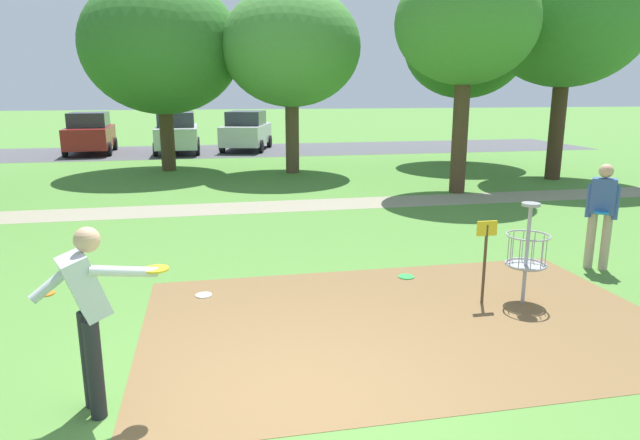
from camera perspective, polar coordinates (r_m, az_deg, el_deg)
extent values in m
plane|color=#518438|center=(5.45, -2.02, -18.12)|extent=(160.00, 160.00, 0.00)
cube|color=brown|center=(7.15, 8.83, -10.23)|extent=(6.47, 4.13, 0.01)
cylinder|color=#9E9EA3|center=(7.93, 20.47, -3.42)|extent=(0.05, 0.05, 1.35)
cylinder|color=#9E9EA3|center=(7.77, 20.88, 1.50)|extent=(0.24, 0.24, 0.04)
torus|color=#9E9EA3|center=(7.86, 20.63, -1.49)|extent=(0.58, 0.58, 0.02)
torus|color=#9E9EA3|center=(7.97, 20.39, -4.28)|extent=(0.55, 0.55, 0.03)
cylinder|color=#9E9EA3|center=(7.97, 20.38, -4.41)|extent=(0.48, 0.48, 0.02)
cylinder|color=gray|center=(8.04, 21.96, -2.77)|extent=(0.01, 0.01, 0.40)
cylinder|color=gray|center=(8.13, 21.15, -2.53)|extent=(0.01, 0.01, 0.40)
cylinder|color=gray|center=(8.14, 20.12, -2.43)|extent=(0.01, 0.01, 0.40)
cylinder|color=gray|center=(8.06, 19.23, -2.50)|extent=(0.01, 0.01, 0.40)
cylinder|color=gray|center=(7.93, 18.80, -2.72)|extent=(0.01, 0.01, 0.40)
cylinder|color=gray|center=(7.79, 19.02, -3.02)|extent=(0.01, 0.01, 0.40)
cylinder|color=gray|center=(7.70, 19.83, -3.27)|extent=(0.01, 0.01, 0.40)
cylinder|color=gray|center=(7.69, 20.92, -3.38)|extent=(0.01, 0.01, 0.40)
cylinder|color=gray|center=(7.77, 21.84, -3.30)|extent=(0.01, 0.01, 0.40)
cylinder|color=gray|center=(7.90, 22.23, -3.06)|extent=(0.01, 0.01, 0.40)
cylinder|color=#4C3823|center=(7.78, 16.55, -4.40)|extent=(0.04, 0.04, 1.10)
cube|color=gold|center=(7.65, 16.79, -0.82)|extent=(0.28, 0.03, 0.20)
cylinder|color=#232328|center=(5.57, -22.62, -13.11)|extent=(0.14, 0.14, 0.92)
cylinder|color=#232328|center=(5.37, -22.15, -14.06)|extent=(0.14, 0.14, 0.92)
cube|color=silver|center=(5.19, -23.11, -6.23)|extent=(0.49, 0.48, 0.60)
sphere|color=tan|center=(5.09, -22.85, -1.87)|extent=(0.22, 0.22, 0.22)
cylinder|color=silver|center=(5.06, -19.54, -5.01)|extent=(0.58, 0.30, 0.21)
cylinder|color=gold|center=(5.13, -16.48, -4.86)|extent=(0.22, 0.22, 0.02)
cylinder|color=silver|center=(5.30, -25.40, -5.50)|extent=(0.48, 0.26, 0.37)
cylinder|color=tan|center=(9.98, 27.30, -2.03)|extent=(0.14, 0.14, 0.92)
cylinder|color=tan|center=(9.98, 26.04, -1.89)|extent=(0.14, 0.14, 0.92)
cube|color=#385693|center=(9.83, 27.11, 2.21)|extent=(0.42, 0.40, 0.56)
sphere|color=tan|center=(9.77, 27.36, 4.51)|extent=(0.22, 0.22, 0.22)
cylinder|color=#385693|center=(9.82, 28.16, 1.59)|extent=(0.17, 0.18, 0.55)
cylinder|color=#385693|center=(9.83, 25.96, 1.83)|extent=(0.17, 0.18, 0.55)
cylinder|color=#1E93DB|center=(9.69, 26.95, 0.70)|extent=(0.22, 0.22, 0.02)
cylinder|color=white|center=(8.06, -11.86, -7.58)|extent=(0.23, 0.23, 0.02)
cylinder|color=orange|center=(8.85, -26.37, -6.79)|extent=(0.25, 0.25, 0.02)
cylinder|color=green|center=(8.73, 8.86, -5.79)|extent=(0.25, 0.25, 0.02)
cylinder|color=#4C3823|center=(16.01, 14.17, 8.33)|extent=(0.43, 0.43, 3.14)
ellipsoid|color=#428433|center=(16.05, 14.80, 19.02)|extent=(3.79, 3.79, 3.22)
cylinder|color=brown|center=(19.42, -2.87, 8.53)|extent=(0.47, 0.47, 2.49)
ellipsoid|color=#4C8E3D|center=(19.40, -2.97, 17.34)|extent=(4.64, 4.64, 3.94)
cylinder|color=#4C3823|center=(20.68, -15.42, 8.04)|extent=(0.50, 0.50, 2.26)
ellipsoid|color=#38752D|center=(20.66, -15.98, 16.82)|extent=(5.44, 5.44, 4.62)
cylinder|color=#4C3823|center=(22.67, 14.27, 9.13)|extent=(0.46, 0.46, 2.73)
ellipsoid|color=#2D6623|center=(22.68, 14.73, 16.96)|extent=(4.62, 4.62, 3.93)
cylinder|color=#422D1E|center=(19.47, 23.15, 8.48)|extent=(0.47, 0.47, 3.14)
ellipsoid|color=#38752D|center=(19.55, 24.09, 18.40)|extent=(4.85, 4.85, 4.12)
cube|color=#4C4C51|center=(27.01, -9.83, 7.04)|extent=(36.00, 6.00, 0.01)
cube|color=maroon|center=(27.49, -22.54, 7.90)|extent=(2.03, 4.29, 0.90)
cube|color=#2D333D|center=(27.44, -22.68, 9.50)|extent=(1.70, 2.27, 0.64)
cylinder|color=black|center=(28.95, -23.89, 7.10)|extent=(0.21, 0.61, 0.60)
cylinder|color=black|center=(28.71, -20.33, 7.37)|extent=(0.21, 0.61, 0.60)
cylinder|color=black|center=(26.39, -24.76, 6.53)|extent=(0.21, 0.61, 0.60)
cylinder|color=black|center=(26.13, -20.86, 6.82)|extent=(0.21, 0.61, 0.60)
cube|color=silver|center=(26.58, -14.47, 8.34)|extent=(1.84, 4.22, 0.90)
cube|color=#2D333D|center=(26.53, -14.57, 9.99)|extent=(1.61, 2.20, 0.64)
cylinder|color=black|center=(27.96, -16.17, 7.53)|extent=(0.19, 0.60, 0.60)
cylinder|color=black|center=(27.89, -12.45, 7.73)|extent=(0.19, 0.60, 0.60)
cylinder|color=black|center=(25.38, -16.57, 6.97)|extent=(0.19, 0.60, 0.60)
cylinder|color=black|center=(25.30, -12.47, 7.19)|extent=(0.19, 0.60, 0.60)
cube|color=silver|center=(27.14, -7.56, 8.73)|extent=(2.82, 4.52, 0.90)
cube|color=#2D333D|center=(27.09, -7.61, 10.36)|extent=(2.09, 2.52, 0.64)
cylinder|color=black|center=(28.63, -8.82, 8.02)|extent=(0.33, 0.63, 0.60)
cylinder|color=black|center=(28.30, -5.22, 8.06)|extent=(0.33, 0.63, 0.60)
cylinder|color=black|center=(26.10, -10.03, 7.48)|extent=(0.33, 0.63, 0.60)
cylinder|color=black|center=(25.74, -6.10, 7.53)|extent=(0.33, 0.63, 0.60)
cube|color=gray|center=(13.78, -8.07, 1.26)|extent=(40.00, 1.41, 0.00)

